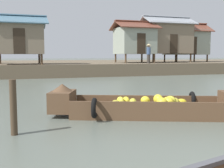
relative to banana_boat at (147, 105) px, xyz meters
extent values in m
plane|color=#596056|center=(-0.40, 5.02, -0.30)|extent=(300.00, 300.00, 0.00)
cube|color=brown|center=(-0.40, 23.60, 0.19)|extent=(160.00, 20.00, 0.98)
cube|color=brown|center=(-0.01, 0.00, -0.24)|extent=(4.21, 2.58, 0.12)
cube|color=brown|center=(0.19, 0.52, 0.00)|extent=(3.81, 1.53, 0.37)
cube|color=brown|center=(-0.21, -0.52, 0.00)|extent=(3.81, 1.53, 0.37)
cube|color=brown|center=(-2.17, 0.84, 0.09)|extent=(0.92, 1.16, 0.55)
cone|color=brown|center=(-2.17, 0.84, 0.47)|extent=(0.72, 0.72, 0.20)
cube|color=brown|center=(-0.81, 0.31, 0.02)|extent=(0.57, 1.08, 0.05)
torus|color=black|center=(1.50, 0.15, 0.04)|extent=(0.30, 0.53, 0.52)
torus|color=black|center=(-1.52, -0.14, 0.04)|extent=(0.30, 0.53, 0.52)
ellipsoid|color=yellow|center=(-0.62, 0.43, 0.07)|extent=(0.24, 0.33, 0.27)
ellipsoid|color=gold|center=(0.70, -0.23, 0.09)|extent=(0.24, 0.31, 0.23)
ellipsoid|color=yellow|center=(0.47, -0.30, 0.12)|extent=(0.35, 0.40, 0.27)
ellipsoid|color=yellow|center=(-0.43, 0.49, 0.07)|extent=(0.20, 0.31, 0.22)
ellipsoid|color=yellow|center=(-0.48, -0.14, 0.11)|extent=(0.30, 0.36, 0.25)
ellipsoid|color=yellow|center=(0.57, -0.24, 0.13)|extent=(0.33, 0.38, 0.27)
ellipsoid|color=gold|center=(-0.82, 0.29, 0.04)|extent=(0.38, 0.38, 0.19)
ellipsoid|color=yellow|center=(0.91, -0.25, 0.08)|extent=(0.33, 0.31, 0.19)
ellipsoid|color=yellow|center=(0.30, -0.04, 0.16)|extent=(0.28, 0.34, 0.27)
ellipsoid|color=yellow|center=(0.26, -0.34, 0.12)|extent=(0.36, 0.38, 0.25)
ellipsoid|color=yellow|center=(0.05, 0.25, 0.09)|extent=(0.36, 0.36, 0.24)
cylinder|color=#4C3826|center=(-1.81, 14.27, 1.06)|extent=(0.16, 0.16, 0.78)
cylinder|color=#4C3826|center=(-4.85, 17.15, 1.06)|extent=(0.16, 0.16, 0.78)
cylinder|color=#4C3826|center=(-1.81, 17.15, 1.06)|extent=(0.16, 0.16, 0.78)
cube|color=#7A6B56|center=(-3.33, 15.71, 2.60)|extent=(3.44, 3.29, 2.30)
cube|color=#2D2319|center=(-3.33, 14.05, 2.35)|extent=(0.80, 0.04, 1.80)
cube|color=slate|center=(-3.33, 14.89, 4.00)|extent=(4.14, 2.14, 0.85)
cube|color=slate|center=(-3.33, 16.53, 4.00)|extent=(4.14, 2.14, 0.85)
cylinder|color=#4C3826|center=(5.47, 16.08, 1.08)|extent=(0.16, 0.16, 0.81)
cylinder|color=#4C3826|center=(8.24, 16.08, 1.08)|extent=(0.16, 0.16, 0.81)
cylinder|color=#4C3826|center=(5.47, 18.85, 1.08)|extent=(0.16, 0.16, 0.81)
cylinder|color=#4C3826|center=(8.24, 18.85, 1.08)|extent=(0.16, 0.16, 0.81)
cube|color=gray|center=(6.85, 17.47, 2.69)|extent=(3.18, 3.16, 2.41)
cube|color=#2D2319|center=(6.85, 15.86, 2.38)|extent=(0.80, 0.04, 1.80)
cube|color=brown|center=(6.85, 16.67, 4.14)|extent=(3.88, 2.08, 0.83)
cube|color=brown|center=(6.85, 18.26, 4.14)|extent=(3.88, 2.08, 0.83)
cylinder|color=#4C3826|center=(8.56, 16.95, 1.11)|extent=(0.16, 0.16, 0.87)
cylinder|color=#4C3826|center=(12.64, 16.95, 1.11)|extent=(0.16, 0.16, 0.87)
cylinder|color=#4C3826|center=(8.56, 19.55, 1.11)|extent=(0.16, 0.16, 0.87)
cylinder|color=#4C3826|center=(12.64, 19.55, 1.11)|extent=(0.16, 0.16, 0.87)
cube|color=#7A6B56|center=(10.60, 18.25, 3.03)|extent=(4.47, 3.00, 2.98)
cube|color=#2D2319|center=(10.60, 16.73, 2.44)|extent=(0.80, 0.04, 1.80)
cube|color=#9399A0|center=(10.60, 17.50, 4.78)|extent=(5.17, 1.99, 0.91)
cube|color=#9399A0|center=(10.60, 19.00, 4.78)|extent=(5.17, 1.99, 0.91)
cylinder|color=#4C3826|center=(11.50, 17.85, 1.05)|extent=(0.16, 0.16, 0.76)
cylinder|color=#4C3826|center=(15.24, 17.85, 1.05)|extent=(0.16, 0.16, 0.76)
cylinder|color=#4C3826|center=(11.50, 20.15, 1.05)|extent=(0.16, 0.16, 0.76)
cylinder|color=#4C3826|center=(15.24, 20.15, 1.05)|extent=(0.16, 0.16, 0.76)
cube|color=gray|center=(13.37, 19.00, 2.71)|extent=(4.13, 2.70, 2.56)
cube|color=#2D2319|center=(13.37, 17.63, 2.33)|extent=(0.80, 0.04, 1.80)
cube|color=brown|center=(13.37, 18.33, 4.27)|extent=(4.83, 1.83, 1.01)
cube|color=brown|center=(13.37, 19.67, 4.27)|extent=(4.83, 1.83, 1.01)
cylinder|color=#332D28|center=(7.01, 14.70, 1.05)|extent=(0.28, 0.28, 0.75)
cylinder|color=#384C70|center=(7.01, 14.70, 1.72)|extent=(0.34, 0.34, 0.60)
sphere|color=#9E7556|center=(7.01, 14.70, 2.14)|extent=(0.22, 0.22, 0.22)
cone|color=tan|center=(7.01, 14.70, 2.26)|extent=(0.44, 0.44, 0.14)
cylinder|color=#423323|center=(-3.40, -0.78, 0.28)|extent=(0.14, 0.14, 1.16)
camera|label=1|loc=(-3.21, -6.78, 1.34)|focal=44.60mm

